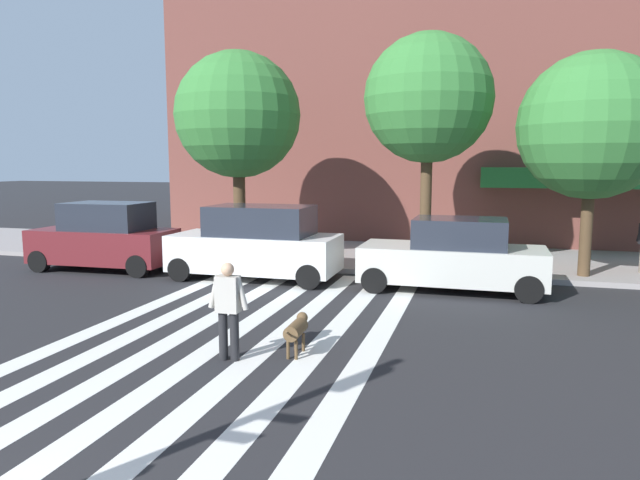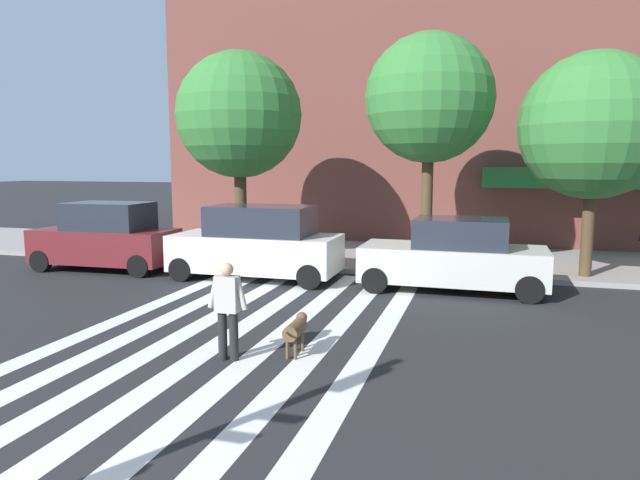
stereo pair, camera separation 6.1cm
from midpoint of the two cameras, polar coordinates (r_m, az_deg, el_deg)
ground_plane at (r=10.69m, az=-10.80°, el=-10.11°), size 160.00×160.00×0.00m
sidewalk_far at (r=19.96m, az=2.47°, el=-1.47°), size 80.00×6.00×0.15m
crosswalk_stripes at (r=10.62m, az=-10.00°, el=-10.19°), size 5.85×13.59×0.01m
parked_car_near_curb at (r=18.57m, az=-20.49°, el=0.21°), size 4.33×1.97×2.07m
parked_car_behind_first at (r=16.11m, az=-6.16°, el=-0.35°), size 4.69×2.04×2.07m
parked_car_third_in_line at (r=14.94m, az=13.39°, el=-1.61°), size 4.63×2.01×1.86m
street_tree_nearest at (r=18.92m, az=-7.99°, el=12.19°), size 4.03×4.03×6.65m
street_tree_middle at (r=17.50m, az=10.97°, el=13.64°), size 3.78×3.78×6.87m
street_tree_further at (r=17.19m, az=25.79°, el=10.18°), size 3.94×3.94×6.05m
pedestrian_dog_walker at (r=9.52m, az=-9.04°, el=-6.48°), size 0.71×0.25×1.64m
dog_on_leash at (r=9.83m, az=-2.23°, el=-8.86°), size 0.28×1.02×0.65m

